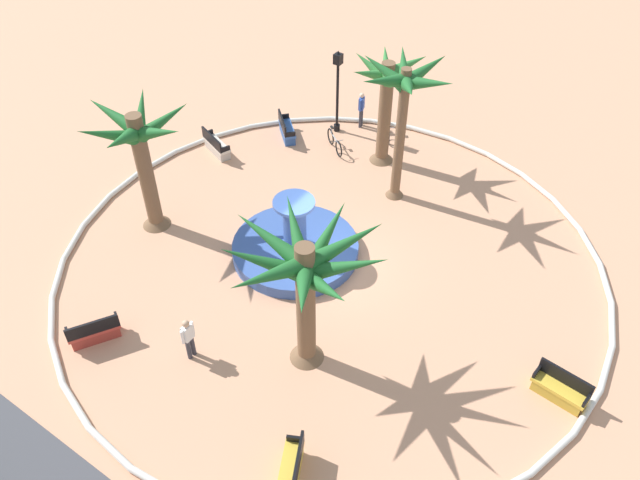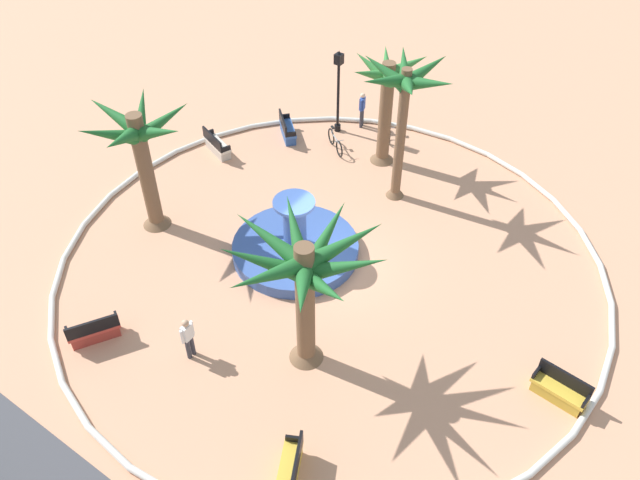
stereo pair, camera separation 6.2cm
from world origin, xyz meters
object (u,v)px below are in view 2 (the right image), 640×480
at_px(palm_tree_by_curb, 140,148).
at_px(person_pedestrian_stroll, 188,336).
at_px(palm_tree_far_side, 387,92).
at_px(bench_southeast, 217,146).
at_px(bench_west, 559,391).
at_px(bench_east, 287,130).
at_px(bench_southwest, 290,470).
at_px(person_cyclist_helmet, 362,108).
at_px(bicycle_red_frame, 389,129).
at_px(fountain, 295,247).
at_px(bench_north, 94,332).
at_px(bicycle_by_lamppost, 335,142).
at_px(palm_tree_mid_plaza, 405,95).
at_px(lamppost, 338,85).
at_px(palm_tree_near_fountain, 304,274).

height_order(palm_tree_by_curb, person_pedestrian_stroll, palm_tree_by_curb).
relative_size(palm_tree_by_curb, palm_tree_far_side, 1.05).
distance_m(bench_southeast, person_pedestrian_stroll, 10.85).
bearing_deg(bench_west, person_pedestrian_stroll, 26.63).
height_order(palm_tree_by_curb, bench_east, palm_tree_by_curb).
bearing_deg(bench_southwest, person_cyclist_helmet, -64.17).
distance_m(bench_west, bicycle_red_frame, 14.17).
bearing_deg(fountain, bicycle_red_frame, -82.60).
bearing_deg(fountain, bench_west, 176.54).
bearing_deg(bench_west, bench_north, 25.81).
distance_m(bench_southwest, person_cyclist_helmet, 17.11).
bearing_deg(bench_southeast, bench_southwest, 138.51).
height_order(bench_southeast, person_cyclist_helmet, person_cyclist_helmet).
bearing_deg(palm_tree_far_side, bench_southeast, 30.27).
distance_m(palm_tree_by_curb, bench_southeast, 5.89).
relative_size(fountain, person_cyclist_helmet, 2.68).
distance_m(bench_southeast, bicycle_red_frame, 7.55).
bearing_deg(bicycle_by_lamppost, palm_tree_mid_plaza, 160.68).
bearing_deg(palm_tree_mid_plaza, palm_tree_far_side, -46.95).
height_order(fountain, lamppost, lamppost).
bearing_deg(bicycle_by_lamppost, bench_southeast, 37.63).
height_order(bench_east, bicycle_red_frame, bench_east).
xyz_separation_m(palm_tree_near_fountain, palm_tree_far_side, (3.39, -10.21, -0.36)).
xyz_separation_m(palm_tree_by_curb, bicycle_by_lamppost, (-2.78, -7.93, -3.07)).
bearing_deg(fountain, person_cyclist_helmet, -73.38).
bearing_deg(bench_southwest, palm_tree_mid_plaza, -72.77).
height_order(fountain, person_pedestrian_stroll, fountain).
bearing_deg(bench_southwest, palm_tree_near_fountain, -60.42).
xyz_separation_m(palm_tree_by_curb, person_cyclist_helmet, (-2.73, -10.15, -2.51)).
bearing_deg(bench_southwest, person_pedestrian_stroll, -16.68).
bearing_deg(bicycle_by_lamppost, palm_tree_far_side, -167.51).
bearing_deg(person_cyclist_helmet, bicycle_red_frame, 179.81).
height_order(fountain, palm_tree_near_fountain, palm_tree_near_fountain).
xyz_separation_m(bench_west, bicycle_by_lamppost, (12.27, -6.84, 0.04)).
height_order(palm_tree_mid_plaza, bench_southeast, palm_tree_mid_plaza).
bearing_deg(bench_southeast, bicycle_red_frame, -135.41).
relative_size(palm_tree_near_fountain, bench_west, 2.95).
distance_m(bench_southeast, lamppost, 5.79).
bearing_deg(palm_tree_near_fountain, bicycle_red_frame, -71.16).
height_order(palm_tree_near_fountain, bench_west, palm_tree_near_fountain).
relative_size(fountain, bicycle_red_frame, 3.01).
bearing_deg(bench_west, person_cyclist_helmet, -36.32).
relative_size(bench_southwest, person_cyclist_helmet, 0.99).
relative_size(palm_tree_by_curb, bicycle_by_lamppost, 3.50).
xyz_separation_m(palm_tree_mid_plaza, person_pedestrian_stroll, (1.17, 10.41, -3.58)).
bearing_deg(bench_west, palm_tree_far_side, -35.58).
bearing_deg(palm_tree_near_fountain, lamppost, -60.71).
xyz_separation_m(lamppost, person_cyclist_helmet, (-0.70, -0.91, -1.31)).
bearing_deg(palm_tree_far_side, bench_west, 144.42).
height_order(palm_tree_by_curb, bench_southwest, palm_tree_by_curb).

